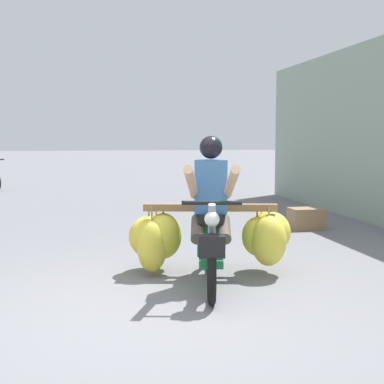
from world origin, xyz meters
The scene contains 3 objects.
ground_plane centered at (0.00, 0.00, 0.00)m, with size 120.00×120.00×0.00m, color slate.
motorbike_main_loaded centered at (0.76, 1.20, 0.50)m, with size 1.94×1.97×1.58m.
produce_crate centered at (3.13, 3.93, 0.18)m, with size 0.56×0.40×0.36m, color olive.
Camera 1 is at (-0.54, -4.50, 1.56)m, focal length 49.65 mm.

